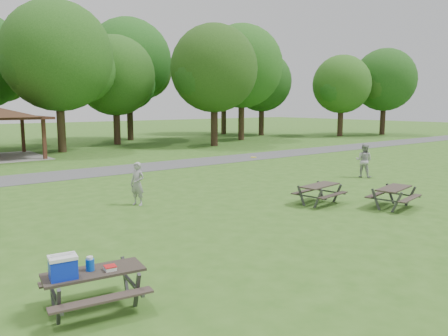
% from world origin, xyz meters
% --- Properties ---
extents(ground, '(160.00, 160.00, 0.00)m').
position_xyz_m(ground, '(0.00, 0.00, 0.00)').
color(ground, '#315E1B').
rests_on(ground, ground).
extents(asphalt_path, '(120.00, 3.20, 0.02)m').
position_xyz_m(asphalt_path, '(0.00, 14.00, 0.01)').
color(asphalt_path, '#494A4C').
rests_on(asphalt_path, ground).
extents(tree_row_e, '(8.40, 8.00, 11.02)m').
position_xyz_m(tree_row_e, '(2.10, 25.03, 6.78)').
color(tree_row_e, '#322416').
rests_on(tree_row_e, ground).
extents(tree_row_f, '(7.35, 7.00, 9.55)m').
position_xyz_m(tree_row_f, '(8.09, 28.53, 5.84)').
color(tree_row_f, black).
rests_on(tree_row_f, ground).
extents(tree_row_g, '(7.77, 7.40, 10.25)m').
position_xyz_m(tree_row_g, '(14.09, 22.03, 6.33)').
color(tree_row_g, black).
rests_on(tree_row_g, ground).
extents(tree_row_h, '(8.61, 8.20, 11.37)m').
position_xyz_m(tree_row_h, '(20.10, 25.53, 7.03)').
color(tree_row_h, '#332116').
rests_on(tree_row_h, ground).
extents(tree_row_i, '(7.14, 6.80, 9.52)m').
position_xyz_m(tree_row_i, '(26.08, 29.03, 5.91)').
color(tree_row_i, black).
rests_on(tree_row_i, ground).
extents(tree_row_j, '(6.72, 6.40, 8.96)m').
position_xyz_m(tree_row_j, '(32.08, 22.53, 5.56)').
color(tree_row_j, black).
rests_on(tree_row_j, ground).
extents(tree_deep_c, '(8.82, 8.40, 11.90)m').
position_xyz_m(tree_deep_c, '(11.10, 32.03, 7.44)').
color(tree_deep_c, black).
rests_on(tree_deep_c, ground).
extents(tree_deep_d, '(8.40, 8.00, 11.27)m').
position_xyz_m(tree_deep_d, '(24.10, 33.53, 7.03)').
color(tree_deep_d, black).
rests_on(tree_deep_d, ground).
extents(tree_flank_right, '(7.56, 7.20, 9.97)m').
position_xyz_m(tree_flank_right, '(38.09, 21.03, 6.15)').
color(tree_flank_right, black).
rests_on(tree_flank_right, ground).
extents(picnic_table_near, '(1.87, 1.59, 1.17)m').
position_xyz_m(picnic_table_near, '(-6.01, -1.10, 0.67)').
color(picnic_table_near, '#2A241E').
rests_on(picnic_table_near, ground).
extents(picnic_table_middle, '(1.84, 1.56, 0.72)m').
position_xyz_m(picnic_table_middle, '(3.68, 1.85, 0.53)').
color(picnic_table_middle, '#312A23').
rests_on(picnic_table_middle, ground).
extents(picnic_table_far, '(1.93, 1.66, 0.74)m').
position_xyz_m(picnic_table_far, '(5.23, -0.12, 0.55)').
color(picnic_table_far, '#302822').
rests_on(picnic_table_far, ground).
extents(frisbee_in_flight, '(0.29, 0.29, 0.02)m').
position_xyz_m(frisbee_in_flight, '(3.39, 5.09, 1.41)').
color(frisbee_in_flight, yellow).
rests_on(frisbee_in_flight, ground).
extents(frisbee_thrower, '(0.57, 0.67, 1.54)m').
position_xyz_m(frisbee_thrower, '(-1.57, 5.69, 0.77)').
color(frisbee_thrower, '#959597').
rests_on(frisbee_thrower, ground).
extents(frisbee_catcher, '(0.86, 0.97, 1.66)m').
position_xyz_m(frisbee_catcher, '(9.93, 4.30, 0.83)').
color(frisbee_catcher, '#AAAAAD').
rests_on(frisbee_catcher, ground).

